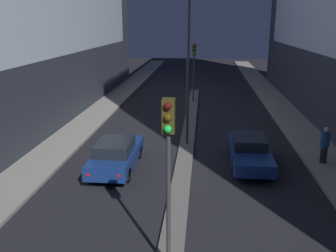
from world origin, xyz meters
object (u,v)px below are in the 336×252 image
object	(u,v)px
car_left_lane	(116,154)
car_right_lane	(249,151)
traffic_light_near	(168,148)
street_lamp	(188,36)
pedestrian_on_right_sidewalk	(325,144)
traffic_light_mid	(194,60)

from	to	relation	value
car_left_lane	car_right_lane	world-z (taller)	car_left_lane
car_left_lane	car_right_lane	bearing A→B (deg)	10.10
traffic_light_near	street_lamp	xyz separation A→B (m)	(0.00, 11.07, 2.40)
car_right_lane	pedestrian_on_right_sidewalk	world-z (taller)	pedestrian_on_right_sidewalk
traffic_light_mid	car_left_lane	xyz separation A→B (m)	(-3.17, -15.31, -2.91)
traffic_light_mid	street_lamp	world-z (taller)	street_lamp
traffic_light_mid	pedestrian_on_right_sidewalk	distance (m)	15.66
street_lamp	pedestrian_on_right_sidewalk	size ratio (longest dim) A/B	5.14
street_lamp	car_left_lane	bearing A→B (deg)	-129.38
street_lamp	car_right_lane	bearing A→B (deg)	-40.76
car_left_lane	traffic_light_near	bearing A→B (deg)	-66.31
car_right_lane	pedestrian_on_right_sidewalk	distance (m)	3.62
traffic_light_near	pedestrian_on_right_sidewalk	xyz separation A→B (m)	(6.76, 8.63, -2.58)
street_lamp	car_left_lane	distance (m)	7.29
pedestrian_on_right_sidewalk	car_left_lane	bearing A→B (deg)	-171.85
traffic_light_near	traffic_light_mid	size ratio (longest dim) A/B	1.00
traffic_light_near	pedestrian_on_right_sidewalk	size ratio (longest dim) A/B	2.67
traffic_light_near	car_right_lane	size ratio (longest dim) A/B	1.02
traffic_light_mid	street_lamp	xyz separation A→B (m)	(0.00, -11.45, 2.40)
traffic_light_near	pedestrian_on_right_sidewalk	world-z (taller)	traffic_light_near
traffic_light_near	car_right_lane	distance (m)	9.40
traffic_light_near	street_lamp	distance (m)	11.33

